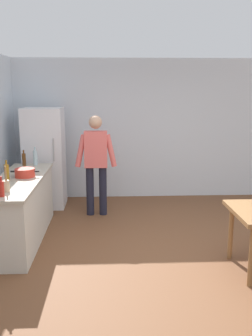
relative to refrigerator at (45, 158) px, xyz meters
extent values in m
plane|color=brown|center=(1.90, -2.40, -0.90)|extent=(14.00, 14.00, 0.00)
cube|color=silver|center=(1.90, 0.60, 0.45)|extent=(6.40, 0.12, 2.70)
cube|color=beige|center=(-0.10, -1.60, -0.47)|extent=(0.60, 2.12, 0.86)
cube|color=#B2A893|center=(-0.10, -1.60, -0.02)|extent=(0.64, 2.20, 0.04)
cube|color=white|center=(0.00, 0.00, 0.00)|extent=(0.70, 0.64, 1.80)
cylinder|color=#B2B2B7|center=(0.22, -0.34, 0.20)|extent=(0.02, 0.02, 0.40)
cylinder|color=#1E1E2D|center=(0.84, -0.55, -0.48)|extent=(0.13, 0.13, 0.84)
cylinder|color=#1E1E2D|center=(1.06, -0.55, -0.48)|extent=(0.13, 0.13, 0.84)
cube|color=#E56660|center=(0.95, -0.55, 0.24)|extent=(0.38, 0.22, 0.60)
sphere|color=tan|center=(0.95, -0.55, 0.69)|extent=(0.22, 0.22, 0.22)
cylinder|color=#E56660|center=(0.70, -0.59, 0.22)|extent=(0.20, 0.09, 0.55)
cylinder|color=#E56660|center=(1.20, -0.59, 0.22)|extent=(0.20, 0.09, 0.55)
cylinder|color=olive|center=(2.70, -3.05, -0.55)|extent=(0.06, 0.06, 0.70)
cylinder|color=olive|center=(2.70, -2.35, -0.55)|extent=(0.06, 0.06, 0.70)
cylinder|color=red|center=(-0.03, -1.50, 0.06)|extent=(0.28, 0.28, 0.12)
cube|color=black|center=(-0.20, -1.50, 0.08)|extent=(0.06, 0.03, 0.02)
cube|color=black|center=(0.14, -1.50, 0.08)|extent=(0.06, 0.03, 0.02)
cylinder|color=tan|center=(-0.10, -2.29, 0.07)|extent=(0.11, 0.11, 0.14)
cylinder|color=olive|center=(-0.08, -2.28, 0.21)|extent=(0.02, 0.05, 0.22)
cylinder|color=olive|center=(-0.08, -2.30, 0.21)|extent=(0.02, 0.04, 0.22)
cylinder|color=#5B3314|center=(-0.21, -0.70, 0.10)|extent=(0.06, 0.06, 0.20)
cylinder|color=#5B3314|center=(-0.21, -0.70, 0.23)|extent=(0.02, 0.02, 0.06)
cylinder|color=silver|center=(-0.04, -0.66, 0.12)|extent=(0.07, 0.07, 0.24)
cylinder|color=silver|center=(-0.04, -0.66, 0.27)|extent=(0.03, 0.03, 0.06)
cylinder|color=#996619|center=(-0.22, -1.70, 0.11)|extent=(0.06, 0.06, 0.22)
cylinder|color=#996619|center=(-0.22, -1.70, 0.25)|extent=(0.03, 0.03, 0.06)
cylinder|color=#B22319|center=(-0.08, -2.51, 0.09)|extent=(0.06, 0.06, 0.18)
cylinder|color=#B22319|center=(-0.08, -2.51, 0.21)|extent=(0.02, 0.02, 0.06)
camera|label=1|loc=(1.17, -6.76, 1.22)|focal=40.16mm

